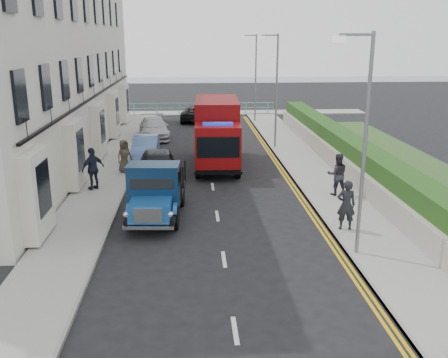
{
  "coord_description": "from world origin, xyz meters",
  "views": [
    {
      "loc": [
        -0.97,
        -16.54,
        6.87
      ],
      "look_at": [
        0.3,
        2.42,
        1.4
      ],
      "focal_mm": 40.0,
      "sensor_mm": 36.0,
      "label": 1
    }
  ],
  "objects_px": {
    "lamp_near": "(362,134)",
    "lamp_mid": "(275,85)",
    "parked_car_front": "(158,166)",
    "pedestrian_east_near": "(346,205)",
    "bedford_lorry": "(155,195)",
    "red_lorry": "(217,131)",
    "lamp_far": "(254,73)"
  },
  "relations": [
    {
      "from": "bedford_lorry",
      "to": "pedestrian_east_near",
      "type": "relative_size",
      "value": 2.68
    },
    {
      "from": "parked_car_front",
      "to": "lamp_far",
      "type": "bearing_deg",
      "value": 63.51
    },
    {
      "from": "lamp_far",
      "to": "red_lorry",
      "type": "xyz_separation_m",
      "value": [
        -3.75,
        -13.84,
        -2.12
      ]
    },
    {
      "from": "lamp_near",
      "to": "lamp_mid",
      "type": "distance_m",
      "value": 16.0
    },
    {
      "from": "lamp_near",
      "to": "parked_car_front",
      "type": "height_order",
      "value": "lamp_near"
    },
    {
      "from": "lamp_mid",
      "to": "red_lorry",
      "type": "xyz_separation_m",
      "value": [
        -3.75,
        -3.84,
        -2.12
      ]
    },
    {
      "from": "parked_car_front",
      "to": "red_lorry",
      "type": "bearing_deg",
      "value": 41.45
    },
    {
      "from": "pedestrian_east_near",
      "to": "bedford_lorry",
      "type": "bearing_deg",
      "value": -6.61
    },
    {
      "from": "bedford_lorry",
      "to": "lamp_mid",
      "type": "bearing_deg",
      "value": 65.99
    },
    {
      "from": "lamp_far",
      "to": "pedestrian_east_near",
      "type": "bearing_deg",
      "value": -89.17
    },
    {
      "from": "parked_car_front",
      "to": "pedestrian_east_near",
      "type": "relative_size",
      "value": 2.49
    },
    {
      "from": "lamp_mid",
      "to": "red_lorry",
      "type": "relative_size",
      "value": 1.03
    },
    {
      "from": "lamp_near",
      "to": "parked_car_front",
      "type": "distance_m",
      "value": 11.72
    },
    {
      "from": "bedford_lorry",
      "to": "red_lorry",
      "type": "bearing_deg",
      "value": 75.68
    },
    {
      "from": "lamp_near",
      "to": "pedestrian_east_near",
      "type": "bearing_deg",
      "value": 80.23
    },
    {
      "from": "pedestrian_east_near",
      "to": "red_lorry",
      "type": "bearing_deg",
      "value": -62.02
    },
    {
      "from": "lamp_near",
      "to": "bedford_lorry",
      "type": "xyz_separation_m",
      "value": [
        -6.56,
        3.56,
        -2.95
      ]
    },
    {
      "from": "lamp_near",
      "to": "lamp_mid",
      "type": "bearing_deg",
      "value": 90.0
    },
    {
      "from": "lamp_mid",
      "to": "parked_car_front",
      "type": "height_order",
      "value": "lamp_mid"
    },
    {
      "from": "lamp_near",
      "to": "pedestrian_east_near",
      "type": "height_order",
      "value": "lamp_near"
    },
    {
      "from": "lamp_mid",
      "to": "pedestrian_east_near",
      "type": "distance_m",
      "value": 14.29
    },
    {
      "from": "lamp_near",
      "to": "lamp_mid",
      "type": "xyz_separation_m",
      "value": [
        0.0,
        16.0,
        0.0
      ]
    },
    {
      "from": "lamp_far",
      "to": "bedford_lorry",
      "type": "bearing_deg",
      "value": -106.3
    },
    {
      "from": "lamp_mid",
      "to": "lamp_near",
      "type": "bearing_deg",
      "value": -90.0
    },
    {
      "from": "lamp_near",
      "to": "pedestrian_east_near",
      "type": "xyz_separation_m",
      "value": [
        0.35,
        2.02,
        -2.96
      ]
    },
    {
      "from": "lamp_near",
      "to": "red_lorry",
      "type": "xyz_separation_m",
      "value": [
        -3.75,
        12.16,
        -2.12
      ]
    },
    {
      "from": "lamp_mid",
      "to": "parked_car_front",
      "type": "relative_size",
      "value": 1.53
    },
    {
      "from": "lamp_mid",
      "to": "bedford_lorry",
      "type": "height_order",
      "value": "lamp_mid"
    },
    {
      "from": "parked_car_front",
      "to": "pedestrian_east_near",
      "type": "xyz_separation_m",
      "value": [
        7.13,
        -6.98,
        0.26
      ]
    },
    {
      "from": "pedestrian_east_near",
      "to": "parked_car_front",
      "type": "bearing_deg",
      "value": -38.42
    },
    {
      "from": "lamp_mid",
      "to": "lamp_far",
      "type": "relative_size",
      "value": 1.0
    },
    {
      "from": "lamp_far",
      "to": "red_lorry",
      "type": "relative_size",
      "value": 1.03
    }
  ]
}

